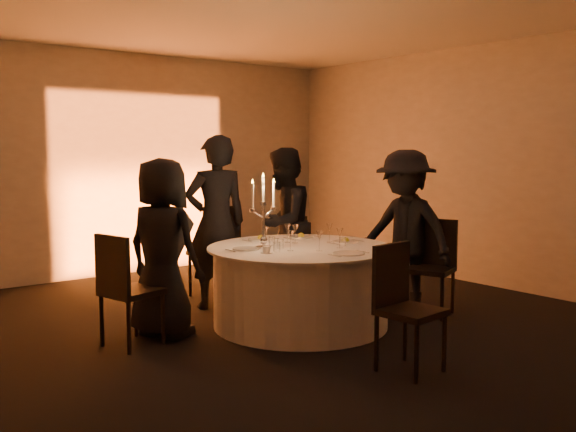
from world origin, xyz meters
TOP-DOWN VIEW (x-y plane):
  - floor at (0.00, 0.00)m, footprint 7.00×7.00m
  - ceiling at (0.00, 0.00)m, footprint 7.00×7.00m
  - wall_back at (0.00, 3.50)m, footprint 7.00×0.00m
  - wall_right at (3.00, 0.00)m, footprint 0.00×7.00m
  - uplighter_fixture at (0.00, 3.20)m, footprint 0.25×0.12m
  - banquet_table at (0.00, 0.00)m, footprint 1.80×1.80m
  - chair_left at (-1.64, 0.38)m, footprint 0.52×0.52m
  - chair_back_left at (-0.06, 1.44)m, footprint 0.48×0.48m
  - chair_back_right at (0.94, 1.31)m, footprint 0.53×0.53m
  - chair_right at (1.37, -0.48)m, footprint 0.56×0.56m
  - chair_front at (-0.17, -1.46)m, footprint 0.47×0.47m
  - guest_left at (-1.22, 0.48)m, footprint 0.78×0.93m
  - guest_back_left at (-0.27, 1.11)m, footprint 0.76×0.59m
  - guest_back_right at (0.56, 1.01)m, footprint 1.05×0.97m
  - guest_right at (1.25, -0.20)m, footprint 0.80×1.18m
  - plate_left at (-0.52, 0.18)m, footprint 0.36×0.24m
  - plate_back_left at (-0.04, 0.60)m, footprint 0.36×0.27m
  - plate_back_right at (0.39, 0.48)m, footprint 0.35×0.25m
  - plate_right at (0.53, -0.06)m, footprint 0.36×0.26m
  - plate_front at (0.06, -0.61)m, footprint 0.36×0.28m
  - coffee_cup at (-0.49, -0.12)m, footprint 0.11×0.11m
  - candelabra at (-0.35, 0.12)m, footprint 0.30×0.14m
  - wine_glass_a at (-0.26, 0.22)m, footprint 0.07×0.07m
  - wine_glass_b at (-0.25, -0.15)m, footprint 0.07×0.07m
  - wine_glass_c at (0.06, 0.29)m, footprint 0.07×0.07m
  - wine_glass_d at (-0.04, -0.32)m, footprint 0.07×0.07m
  - wine_glass_e at (0.42, 0.06)m, footprint 0.07×0.07m
  - wine_glass_f at (0.09, 0.21)m, footprint 0.07×0.07m
  - wine_glass_g at (0.23, -0.30)m, footprint 0.07×0.07m
  - tumbler_a at (-0.24, 0.01)m, footprint 0.07×0.07m
  - tumbler_b at (0.33, -0.24)m, footprint 0.07×0.07m
  - tumbler_c at (-0.37, -0.11)m, footprint 0.07×0.07m
  - tumbler_d at (-0.17, 0.24)m, footprint 0.07×0.07m

SIDE VIEW (x-z plane):
  - floor at x=0.00m, z-range 0.00..0.00m
  - uplighter_fixture at x=0.00m, z-range 0.00..0.10m
  - banquet_table at x=0.00m, z-range 0.00..0.77m
  - chair_back_right at x=0.94m, z-range 0.05..0.93m
  - chair_front at x=-0.17m, z-range 0.06..1.04m
  - chair_right at x=1.37m, z-range 0.06..1.04m
  - chair_left at x=-1.64m, z-range 0.06..1.05m
  - chair_back_left at x=-0.06m, z-range 0.07..1.14m
  - plate_left at x=-0.52m, z-range 0.77..0.78m
  - plate_front at x=0.06m, z-range 0.77..0.78m
  - plate_back_left at x=-0.04m, z-range 0.75..0.83m
  - plate_right at x=0.53m, z-range 0.75..0.83m
  - plate_back_right at x=0.39m, z-range 0.75..0.83m
  - coffee_cup at x=-0.49m, z-range 0.77..0.83m
  - guest_left at x=-1.22m, z-range 0.00..1.63m
  - tumbler_a at x=-0.24m, z-range 0.77..0.86m
  - tumbler_b at x=0.33m, z-range 0.77..0.86m
  - tumbler_c at x=-0.37m, z-range 0.77..0.86m
  - tumbler_d at x=-0.17m, z-range 0.77..0.86m
  - guest_right at x=1.25m, z-range 0.00..1.70m
  - guest_back_right at x=0.56m, z-range 0.00..1.72m
  - wine_glass_a at x=-0.26m, z-range 0.81..1.00m
  - wine_glass_b at x=-0.25m, z-range 0.81..1.00m
  - wine_glass_c at x=0.06m, z-range 0.81..1.00m
  - wine_glass_d at x=-0.04m, z-range 0.81..1.00m
  - wine_glass_e at x=0.42m, z-range 0.81..1.00m
  - wine_glass_f at x=0.09m, z-range 0.81..1.00m
  - wine_glass_g at x=0.23m, z-range 0.81..1.00m
  - guest_back_left at x=-0.27m, z-range 0.00..1.85m
  - candelabra at x=-0.35m, z-range 0.66..1.38m
  - wall_back at x=0.00m, z-range -2.00..5.00m
  - wall_right at x=3.00m, z-range -2.00..5.00m
  - ceiling at x=0.00m, z-range 3.00..3.00m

